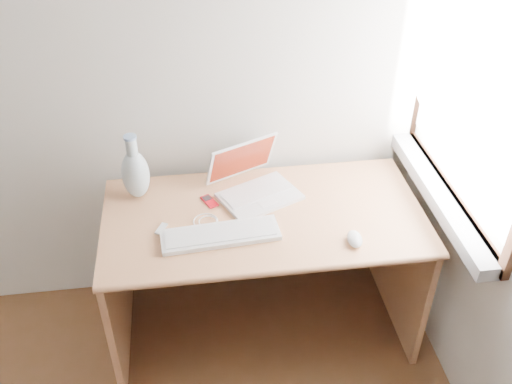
{
  "coord_description": "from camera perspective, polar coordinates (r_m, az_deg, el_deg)",
  "views": [
    {
      "loc": [
        0.68,
        -0.48,
        2.22
      ],
      "look_at": [
        0.93,
        1.35,
        0.84
      ],
      "focal_mm": 40.0,
      "sensor_mm": 36.0,
      "label": 1
    }
  ],
  "objects": [
    {
      "name": "window",
      "position": [
        2.27,
        20.65,
        9.71
      ],
      "size": [
        0.11,
        0.99,
        1.1
      ],
      "color": "white",
      "rests_on": "right_wall"
    },
    {
      "name": "external_keyboard",
      "position": [
        2.28,
        -3.57,
        -4.27
      ],
      "size": [
        0.48,
        0.18,
        0.02
      ],
      "rotation": [
        0.0,
        0.0,
        0.07
      ],
      "color": "white",
      "rests_on": "desk"
    },
    {
      "name": "mouse",
      "position": [
        2.28,
        9.84,
        -4.64
      ],
      "size": [
        0.07,
        0.11,
        0.04
      ],
      "primitive_type": "ellipsoid",
      "rotation": [
        0.0,
        0.0,
        -0.1
      ],
      "color": "white",
      "rests_on": "desk"
    },
    {
      "name": "remote",
      "position": [
        2.35,
        -9.46,
        -3.63
      ],
      "size": [
        0.06,
        0.07,
        0.01
      ],
      "primitive_type": "cube",
      "rotation": [
        0.0,
        0.0,
        -0.46
      ],
      "color": "white",
      "rests_on": "desk"
    },
    {
      "name": "desk",
      "position": [
        2.59,
        0.47,
        -4.62
      ],
      "size": [
        1.35,
        0.67,
        0.71
      ],
      "color": "tan",
      "rests_on": "floor"
    },
    {
      "name": "ipod",
      "position": [
        2.47,
        -4.68,
        -0.93
      ],
      "size": [
        0.08,
        0.1,
        0.01
      ],
      "rotation": [
        0.0,
        0.0,
        0.45
      ],
      "color": "#B70C19",
      "rests_on": "desk"
    },
    {
      "name": "vase",
      "position": [
        2.48,
        -11.98,
        1.91
      ],
      "size": [
        0.12,
        0.12,
        0.3
      ],
      "color": "silver",
      "rests_on": "desk"
    },
    {
      "name": "back_wall",
      "position": [
        2.51,
        -23.36,
        12.18
      ],
      "size": [
        3.5,
        0.04,
        2.6
      ],
      "primitive_type": "cube",
      "color": "silver",
      "rests_on": "floor"
    },
    {
      "name": "laptop",
      "position": [
        2.49,
        0.24,
        0.97
      ],
      "size": [
        0.39,
        0.39,
        0.22
      ],
      "rotation": [
        0.0,
        0.0,
        0.42
      ],
      "color": "white",
      "rests_on": "desk"
    },
    {
      "name": "cable_coil",
      "position": [
        2.37,
        -5.06,
        -2.93
      ],
      "size": [
        0.13,
        0.13,
        0.01
      ],
      "primitive_type": "torus",
      "rotation": [
        0.0,
        0.0,
        0.27
      ],
      "color": "white",
      "rests_on": "desk"
    }
  ]
}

